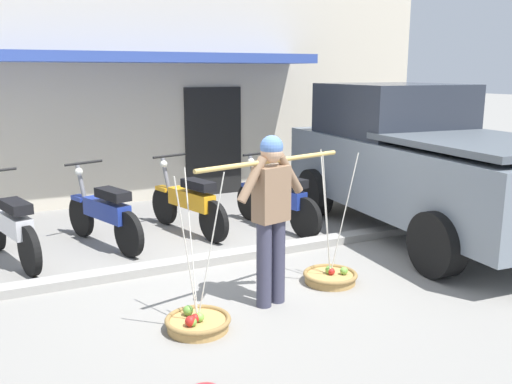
{
  "coord_description": "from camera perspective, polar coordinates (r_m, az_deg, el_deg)",
  "views": [
    {
      "loc": [
        -2.55,
        -5.27,
        2.29
      ],
      "look_at": [
        0.33,
        0.6,
        0.85
      ],
      "focal_mm": 38.76,
      "sensor_mm": 36.0,
      "label": 1
    }
  ],
  "objects": [
    {
      "name": "fruit_vendor",
      "position": [
        5.34,
        1.58,
        -1.78
      ],
      "size": [
        1.72,
        0.47,
        1.7
      ],
      "color": "#38384C",
      "rests_on": "ground"
    },
    {
      "name": "storefront_building",
      "position": [
        12.19,
        -17.74,
        10.94
      ],
      "size": [
        13.0,
        6.0,
        4.2
      ],
      "color": "beige",
      "rests_on": "ground"
    },
    {
      "name": "parked_truck",
      "position": [
        8.21,
        16.43,
        3.08
      ],
      "size": [
        2.42,
        4.83,
        2.1
      ],
      "color": "slate",
      "rests_on": "ground"
    },
    {
      "name": "motorcycle_end_of_row",
      "position": [
        8.08,
        2.29,
        -0.75
      ],
      "size": [
        0.6,
        1.79,
        1.09
      ],
      "color": "black",
      "rests_on": "ground"
    },
    {
      "name": "fruit_basket_right_side",
      "position": [
        5.14,
        -6.05,
        -13.15
      ],
      "size": [
        0.6,
        0.6,
        1.45
      ],
      "color": "#B2894C",
      "rests_on": "ground"
    },
    {
      "name": "fruit_basket_left_side",
      "position": [
        6.21,
        7.69,
        -8.57
      ],
      "size": [
        0.6,
        0.6,
        1.45
      ],
      "color": "#B2894C",
      "rests_on": "ground"
    },
    {
      "name": "sidewalk_curb",
      "position": [
        6.87,
        -2.88,
        -6.64
      ],
      "size": [
        20.0,
        0.24,
        0.1
      ],
      "primitive_type": "cube",
      "color": "gray",
      "rests_on": "ground"
    },
    {
      "name": "motorcycle_third_in_row",
      "position": [
        7.93,
        -6.95,
        -1.08
      ],
      "size": [
        0.66,
        1.78,
        1.09
      ],
      "color": "black",
      "rests_on": "ground"
    },
    {
      "name": "motorcycle_nearest_shop",
      "position": [
        7.29,
        -23.95,
        -3.28
      ],
      "size": [
        0.65,
        1.78,
        1.09
      ],
      "color": "black",
      "rests_on": "ground"
    },
    {
      "name": "ground_plane",
      "position": [
        6.29,
        -0.32,
        -8.94
      ],
      "size": [
        90.0,
        90.0,
        0.0
      ],
      "primitive_type": "plane",
      "color": "gray"
    },
    {
      "name": "motorcycle_second_in_row",
      "position": [
        7.54,
        -15.38,
        -2.14
      ],
      "size": [
        0.73,
        1.75,
        1.09
      ],
      "color": "black",
      "rests_on": "ground"
    }
  ]
}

